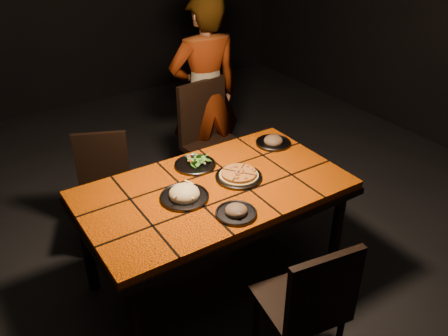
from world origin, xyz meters
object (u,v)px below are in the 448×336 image
chair_far_right (211,135)px  plate_pizza (239,176)px  chair_far_left (104,183)px  chair_near (309,303)px  plate_pasta (184,195)px  dining_table (214,197)px  diner (205,95)px

chair_far_right → plate_pizza: size_ratio=2.92×
chair_far_left → plate_pizza: bearing=-30.0°
chair_near → chair_far_left: size_ratio=1.06×
plate_pasta → chair_far_left: bearing=104.0°
dining_table → chair_far_left: 0.95m
chair_far_right → plate_pasta: 1.19m
dining_table → plate_pizza: plate_pizza is taller
chair_far_right → plate_pasta: (-0.74, -0.91, 0.20)m
dining_table → chair_far_right: chair_far_right is taller
chair_far_left → chair_far_right: 0.96m
chair_far_right → plate_pizza: (-0.35, -0.90, 0.19)m
dining_table → plate_pizza: (0.18, -0.00, 0.10)m
chair_far_right → chair_far_left: bearing=177.4°
chair_far_right → diner: size_ratio=0.60×
chair_far_left → diner: (1.03, 0.28, 0.35)m
chair_far_left → plate_pasta: (0.21, -0.84, 0.30)m
dining_table → chair_near: size_ratio=1.83×
dining_table → plate_pasta: bearing=-176.5°
chair_far_left → plate_pizza: chair_far_left is taller
dining_table → chair_far_right: (0.53, 0.90, -0.10)m
chair_far_right → plate_pasta: bearing=-136.0°
plate_pizza → plate_pasta: bearing=-178.5°
plate_pizza → diner: bearing=69.0°
plate_pizza → plate_pasta: size_ratio=1.19×
chair_far_left → chair_far_right: (0.95, 0.07, 0.10)m
chair_near → plate_pasta: bearing=-65.3°
chair_far_left → dining_table: bearing=-38.9°
chair_far_left → plate_pizza: (0.60, -0.83, 0.29)m
chair_far_left → chair_far_right: chair_far_right is taller
dining_table → plate_pasta: 0.24m
plate_pizza → chair_near: bearing=-100.0°
diner → plate_pasta: (-0.82, -1.12, -0.06)m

